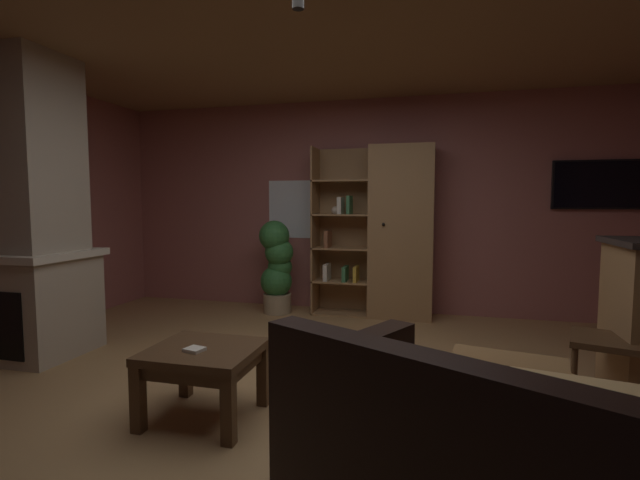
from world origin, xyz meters
The scene contains 13 objects.
floor centered at (0.00, 0.00, -0.01)m, with size 6.27×5.30×0.02m, color #A37A4C.
wall_back centered at (0.00, 2.68, 1.28)m, with size 6.39×0.06×2.56m, color #9E5B56.
ceiling centered at (0.00, 0.00, 2.57)m, with size 6.27×5.30×0.02m, color #8E6B47.
window_pane_back centered at (-0.87, 2.65, 1.24)m, with size 0.76×0.01×0.72m, color white.
stone_fireplace centered at (-2.59, 0.29, 1.16)m, with size 0.98×0.84×2.56m.
bookshelf_cabinet centered at (0.35, 2.41, 0.98)m, with size 1.39×0.41×1.97m.
leather_couch centered at (1.10, -1.15, 0.31)m, with size 1.83×1.55×0.84m.
coffee_table centered at (-0.53, -0.41, 0.35)m, with size 0.65×0.59×0.44m.
table_book_0 centered at (-0.55, -0.49, 0.45)m, with size 0.11×0.10×0.02m, color beige.
dining_chair centered at (1.98, 0.27, 0.53)m, with size 0.52×0.52×0.92m.
potted_floor_plant centered at (-1.01, 2.25, 0.58)m, with size 0.41×0.40×1.11m.
wall_mounted_tv centered at (2.52, 2.62, 1.52)m, with size 0.94×0.06×0.53m.
track_light_spot_1 centered at (0.03, -0.25, 2.49)m, with size 0.07×0.07×0.09m, color black.
Camera 1 is at (0.84, -2.88, 1.33)m, focal length 25.62 mm.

